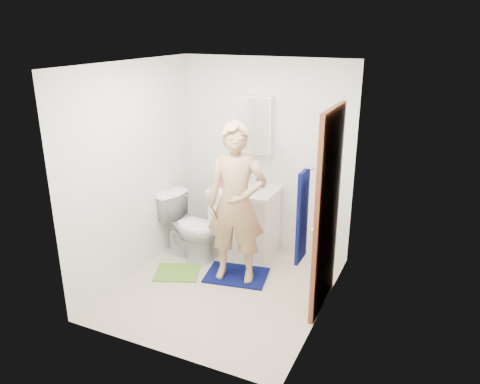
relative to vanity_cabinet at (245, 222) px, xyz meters
name	(u,v)px	position (x,y,z in m)	size (l,w,h in m)	color
floor	(224,288)	(0.15, -0.91, -0.41)	(2.20, 2.40, 0.02)	beige
ceiling	(220,63)	(0.15, -0.91, 2.01)	(2.20, 2.40, 0.02)	white
wall_back	(266,156)	(0.15, 0.30, 0.80)	(2.20, 0.02, 2.40)	white
wall_front	(154,229)	(0.15, -2.12, 0.80)	(2.20, 0.02, 2.40)	white
wall_left	(133,171)	(-0.96, -0.91, 0.80)	(0.02, 2.40, 2.40)	white
wall_right	(329,201)	(1.26, -0.91, 0.80)	(0.02, 2.40, 2.40)	white
vanity_cabinet	(245,222)	(0.00, 0.00, 0.00)	(0.75, 0.55, 0.80)	white
countertop	(245,190)	(0.00, 0.00, 0.43)	(0.79, 0.59, 0.05)	white
sink_basin	(245,189)	(0.00, 0.00, 0.44)	(0.40, 0.40, 0.03)	white
faucet	(251,180)	(0.00, 0.18, 0.51)	(0.03, 0.03, 0.12)	silver
medicine_cabinet	(253,125)	(0.00, 0.22, 1.20)	(0.50, 0.12, 0.70)	white
mirror_panel	(251,125)	(0.00, 0.16, 1.20)	(0.46, 0.01, 0.66)	white
door	(327,212)	(1.22, -0.76, 0.62)	(0.05, 0.80, 2.05)	brown
door_knob	(313,231)	(1.18, -1.08, 0.55)	(0.07, 0.07, 0.07)	gold
towel	(302,216)	(1.18, -1.48, 0.85)	(0.03, 0.24, 0.80)	#080F4F
towel_hook	(309,168)	(1.22, -1.48, 1.27)	(0.02, 0.02, 0.06)	silver
toilet	(190,226)	(-0.56, -0.41, 0.00)	(0.45, 0.78, 0.80)	white
bath_mat	(237,275)	(0.18, -0.63, -0.39)	(0.70, 0.50, 0.02)	#080F4F
green_rug	(177,272)	(-0.48, -0.86, -0.39)	(0.49, 0.42, 0.02)	#669A33
soap_dispenser	(221,179)	(-0.30, -0.06, 0.55)	(0.09, 0.10, 0.21)	#BA576A
toothbrush_cup	(261,183)	(0.16, 0.13, 0.50)	(0.13, 0.13, 0.11)	#924496
man	(236,204)	(0.20, -0.68, 0.52)	(0.65, 0.43, 1.80)	tan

